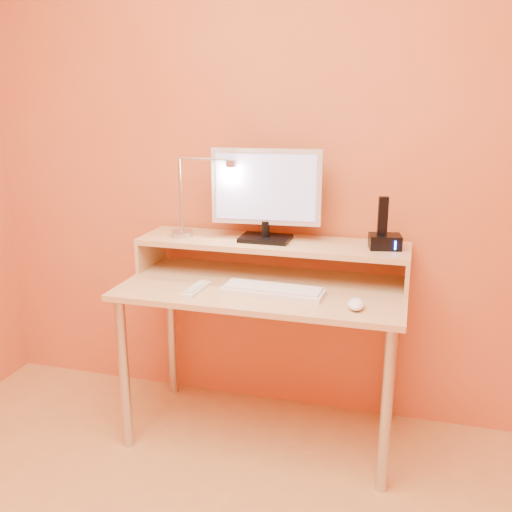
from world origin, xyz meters
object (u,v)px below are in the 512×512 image
(keyboard, at_px, (273,291))
(mouse, at_px, (356,304))
(monitor_panel, at_px, (266,187))
(lamp_base, at_px, (182,234))
(remote_control, at_px, (196,289))
(phone_dock, at_px, (385,242))

(keyboard, height_order, mouse, mouse)
(monitor_panel, relative_size, keyboard, 1.16)
(monitor_panel, distance_m, mouse, 0.67)
(lamp_base, bearing_deg, remote_control, -57.83)
(mouse, bearing_deg, lamp_base, 155.49)
(lamp_base, xyz_separation_m, mouse, (0.83, -0.29, -0.15))
(phone_dock, xyz_separation_m, keyboard, (-0.42, -0.24, -0.18))
(remote_control, bearing_deg, lamp_base, 125.92)
(remote_control, bearing_deg, mouse, 2.10)
(monitor_panel, distance_m, keyboard, 0.47)
(keyboard, bearing_deg, mouse, -9.50)
(monitor_panel, distance_m, remote_control, 0.54)
(monitor_panel, xyz_separation_m, lamp_base, (-0.39, -0.04, -0.23))
(monitor_panel, height_order, phone_dock, monitor_panel)
(monitor_panel, bearing_deg, phone_dock, -5.52)
(lamp_base, bearing_deg, keyboard, -23.83)
(lamp_base, bearing_deg, phone_dock, 1.90)
(monitor_panel, bearing_deg, keyboard, -73.79)
(mouse, bearing_deg, keyboard, 162.36)
(lamp_base, relative_size, phone_dock, 0.77)
(monitor_panel, relative_size, mouse, 4.33)
(lamp_base, relative_size, remote_control, 0.53)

